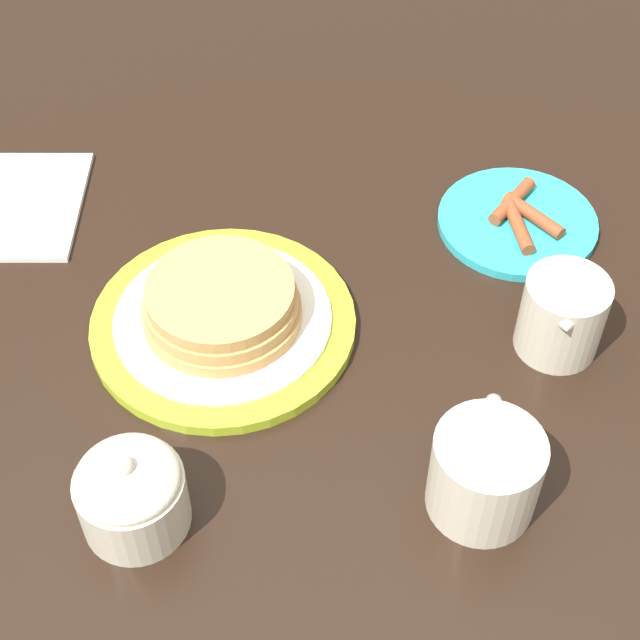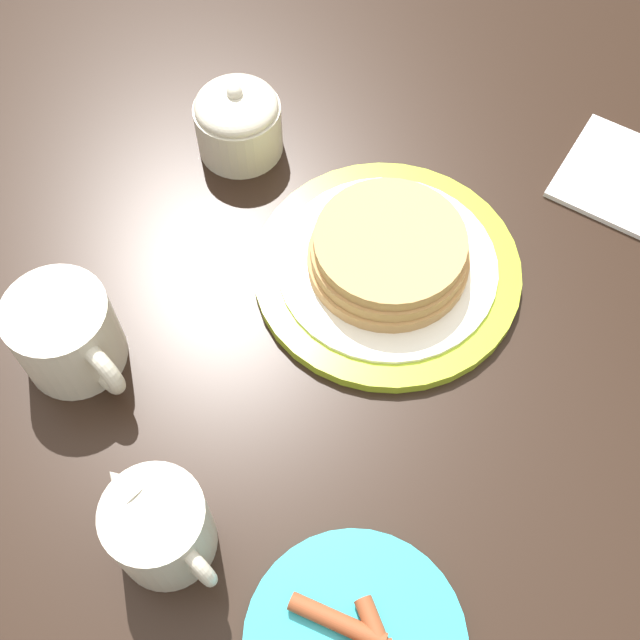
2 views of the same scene
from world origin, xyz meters
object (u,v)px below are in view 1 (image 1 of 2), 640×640
object	(u,v)px
sugar_bowl	(131,493)
napkin	(22,205)
side_plate_bacon	(518,221)
pancake_plate	(222,313)
creamer_pitcher	(562,314)
coffee_mug	(485,470)

from	to	relation	value
sugar_bowl	napkin	xyz separation A→B (m)	(0.34, 0.24, -0.04)
side_plate_bacon	sugar_bowl	world-z (taller)	sugar_bowl
side_plate_bacon	napkin	bearing A→B (deg)	98.10
pancake_plate	creamer_pitcher	bearing A→B (deg)	-82.45
coffee_mug	sugar_bowl	distance (m)	0.28
side_plate_bacon	creamer_pitcher	bearing A→B (deg)	-164.14
sugar_bowl	pancake_plate	bearing A→B (deg)	-3.95
sugar_bowl	creamer_pitcher	bearing A→B (deg)	-51.90
napkin	coffee_mug	bearing A→B (deg)	-117.32
side_plate_bacon	coffee_mug	world-z (taller)	coffee_mug
pancake_plate	creamer_pitcher	xyz separation A→B (m)	(0.04, -0.31, 0.02)
pancake_plate	side_plate_bacon	bearing A→B (deg)	-53.11
pancake_plate	sugar_bowl	world-z (taller)	sugar_bowl
coffee_mug	napkin	bearing A→B (deg)	62.68
coffee_mug	creamer_pitcher	bearing A→B (deg)	-16.73
coffee_mug	creamer_pitcher	xyz separation A→B (m)	(0.18, -0.05, 0.00)
side_plate_bacon	creamer_pitcher	size ratio (longest dim) A/B	1.46
creamer_pitcher	sugar_bowl	xyz separation A→B (m)	(-0.25, 0.32, -0.00)
creamer_pitcher	side_plate_bacon	bearing A→B (deg)	15.86
pancake_plate	creamer_pitcher	distance (m)	0.31
creamer_pitcher	sugar_bowl	size ratio (longest dim) A/B	1.30
napkin	creamer_pitcher	bearing A→B (deg)	-98.41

